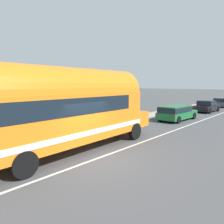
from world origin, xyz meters
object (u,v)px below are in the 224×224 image
car_lead (176,112)px  car_third (222,102)px  painted_bus (61,106)px  car_second (207,106)px

car_lead → car_third: same height
painted_bus → car_lead: painted_bus is taller
car_lead → painted_bus: bearing=-89.6°
car_lead → car_second: 8.29m
painted_bus → car_second: (-0.02, 21.00, -1.57)m
car_lead → car_second: bearing=89.5°
painted_bus → car_lead: bearing=90.4°
painted_bus → car_second: bearing=90.0°
painted_bus → car_third: size_ratio=2.53×
painted_bus → car_second: 21.06m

